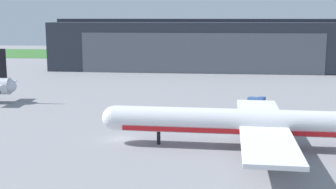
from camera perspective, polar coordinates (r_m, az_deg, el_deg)
ground_plane at (r=72.03m, az=-5.99°, el=-5.59°), size 440.00×440.00×0.00m
grass_field_strip at (r=228.65m, az=2.34°, el=5.08°), size 440.00×56.00×0.08m
maintenance_hangar at (r=167.51m, az=4.36°, el=6.27°), size 107.61×31.26×18.28m
airliner_near_right at (r=67.06m, az=11.33°, el=-3.60°), size 46.23×37.84×12.27m
baggage_tug at (r=99.50m, az=11.20°, el=-0.78°), size 3.95×3.34×2.00m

